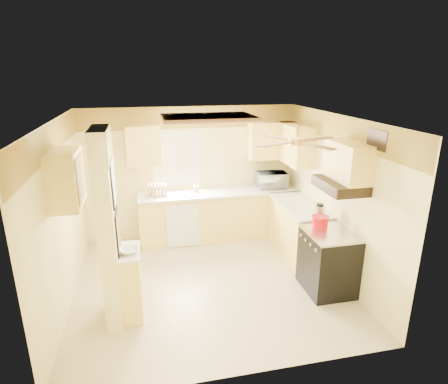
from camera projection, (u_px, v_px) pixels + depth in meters
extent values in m
plane|color=#CBB78D|center=(209.00, 282.00, 5.78)|extent=(4.00, 4.00, 0.00)
plane|color=white|center=(207.00, 119.00, 5.00)|extent=(4.00, 4.00, 0.00)
plane|color=#F8E897|center=(191.00, 173.00, 7.16)|extent=(4.00, 0.00, 4.00)
plane|color=#F8E897|center=(243.00, 272.00, 3.63)|extent=(4.00, 0.00, 4.00)
plane|color=#F8E897|center=(61.00, 218.00, 4.98)|extent=(0.00, 3.80, 3.80)
plane|color=#F8E897|center=(335.00, 197.00, 5.80)|extent=(0.00, 3.80, 3.80)
cube|color=gold|center=(189.00, 118.00, 6.81)|extent=(4.00, 0.02, 0.40)
cube|color=#F8E897|center=(108.00, 230.00, 4.60)|extent=(0.20, 0.70, 2.50)
cube|color=#FDD972|center=(132.00, 284.00, 4.90)|extent=(0.25, 0.55, 0.90)
cube|color=silver|center=(129.00, 252.00, 4.75)|extent=(0.28, 0.58, 0.04)
cube|color=#FDD972|center=(220.00, 215.00, 7.23)|extent=(3.00, 0.60, 0.90)
cube|color=#FDD972|center=(298.00, 231.00, 6.54)|extent=(0.60, 1.40, 0.90)
cube|color=silver|center=(220.00, 192.00, 7.07)|extent=(3.04, 0.64, 0.04)
cube|color=silver|center=(300.00, 205.00, 6.40)|extent=(0.64, 1.44, 0.04)
cube|color=white|center=(183.00, 226.00, 6.79)|extent=(0.58, 0.02, 0.80)
cube|color=white|center=(177.00, 158.00, 7.00)|extent=(0.92, 0.02, 1.02)
cube|color=white|center=(177.00, 158.00, 7.00)|extent=(0.80, 0.02, 0.90)
cube|color=#FDD972|center=(144.00, 145.00, 6.63)|extent=(0.60, 0.35, 0.70)
cube|color=#FDD972|center=(272.00, 140.00, 7.12)|extent=(0.90, 0.35, 0.70)
cube|color=#FDD972|center=(295.00, 144.00, 6.74)|extent=(0.35, 1.00, 0.70)
cube|color=#FDD972|center=(65.00, 179.00, 4.60)|extent=(0.35, 0.75, 0.70)
cube|color=#FDD972|center=(348.00, 161.00, 5.04)|extent=(0.35, 0.76, 0.52)
cube|color=black|center=(328.00, 262.00, 5.47)|extent=(0.65, 0.76, 0.90)
cube|color=silver|center=(331.00, 233.00, 5.33)|extent=(0.66, 0.77, 0.02)
cylinder|color=silver|center=(316.00, 250.00, 5.06)|extent=(0.03, 0.05, 0.05)
cylinder|color=silver|center=(311.00, 245.00, 5.22)|extent=(0.03, 0.05, 0.05)
cylinder|color=silver|center=(306.00, 240.00, 5.37)|extent=(0.03, 0.05, 0.05)
cylinder|color=silver|center=(301.00, 235.00, 5.53)|extent=(0.03, 0.05, 0.05)
cube|color=black|center=(340.00, 185.00, 5.12)|extent=(0.50, 0.76, 0.14)
cube|color=black|center=(113.00, 182.00, 4.44)|extent=(0.02, 0.42, 0.57)
cube|color=white|center=(114.00, 182.00, 4.44)|extent=(0.01, 0.37, 0.52)
cube|color=black|center=(118.00, 233.00, 4.64)|extent=(0.02, 0.42, 0.57)
cube|color=yellow|center=(118.00, 233.00, 4.64)|extent=(0.01, 0.37, 0.52)
cube|color=brown|center=(208.00, 117.00, 5.50)|extent=(1.35, 0.95, 0.06)
cube|color=white|center=(208.00, 119.00, 5.51)|extent=(1.15, 0.75, 0.02)
cylinder|color=gold|center=(297.00, 130.00, 4.58)|extent=(0.04, 0.04, 0.16)
cylinder|color=gold|center=(297.00, 141.00, 4.63)|extent=(0.18, 0.18, 0.08)
cube|color=brown|center=(315.00, 139.00, 4.79)|extent=(0.55, 0.28, 0.01)
cube|color=brown|center=(280.00, 138.00, 4.88)|extent=(0.28, 0.55, 0.01)
cube|color=brown|center=(277.00, 144.00, 4.46)|extent=(0.55, 0.28, 0.01)
cube|color=brown|center=(316.00, 146.00, 4.37)|extent=(0.28, 0.55, 0.01)
cube|color=black|center=(377.00, 140.00, 4.64)|extent=(0.02, 0.40, 0.25)
imported|color=white|center=(272.00, 180.00, 7.25)|extent=(0.57, 0.40, 0.31)
imported|color=white|center=(130.00, 251.00, 4.68)|extent=(0.28, 0.28, 0.06)
cylinder|color=red|center=(320.00, 222.00, 5.51)|extent=(0.23, 0.23, 0.15)
cylinder|color=red|center=(320.00, 217.00, 5.48)|extent=(0.25, 0.25, 0.02)
cylinder|color=silver|center=(320.00, 212.00, 5.75)|extent=(0.16, 0.16, 0.21)
cylinder|color=black|center=(320.00, 205.00, 5.71)|extent=(0.10, 0.10, 0.03)
cube|color=#D4B17A|center=(157.00, 194.00, 6.85)|extent=(0.35, 0.26, 0.04)
cube|color=#D4B17A|center=(149.00, 190.00, 6.79)|extent=(0.02, 0.24, 0.20)
cube|color=#D4B17A|center=(152.00, 190.00, 6.81)|extent=(0.02, 0.24, 0.20)
cube|color=#D4B17A|center=(155.00, 190.00, 6.82)|extent=(0.02, 0.24, 0.20)
cube|color=#D4B17A|center=(159.00, 190.00, 6.83)|extent=(0.02, 0.24, 0.20)
cube|color=#D4B17A|center=(162.00, 190.00, 6.84)|extent=(0.02, 0.24, 0.20)
cube|color=#D4B17A|center=(165.00, 189.00, 6.86)|extent=(0.02, 0.24, 0.20)
cylinder|color=white|center=(152.00, 190.00, 6.81)|extent=(0.01, 0.20, 0.20)
cylinder|color=white|center=(159.00, 190.00, 6.83)|extent=(0.01, 0.20, 0.20)
cylinder|color=white|center=(196.00, 189.00, 7.02)|extent=(0.10, 0.10, 0.13)
cylinder|color=#D4B17A|center=(197.00, 187.00, 7.01)|extent=(0.01, 0.01, 0.20)
cylinder|color=#D4B17A|center=(196.00, 187.00, 7.02)|extent=(0.01, 0.01, 0.20)
cylinder|color=#D4B17A|center=(195.00, 187.00, 7.00)|extent=(0.01, 0.01, 0.20)
cylinder|color=#D4B17A|center=(196.00, 187.00, 6.99)|extent=(0.01, 0.01, 0.20)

